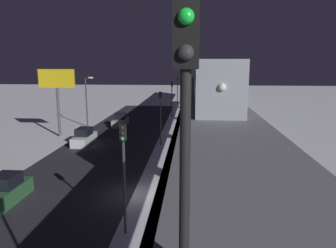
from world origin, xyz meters
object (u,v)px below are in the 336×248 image
(sedan_white_2, at_px, (84,138))
(traffic_light_far, at_px, (172,94))
(subway_train, at_px, (203,71))
(commercial_billboard, at_px, (57,85))
(traffic_light_near, at_px, (124,164))
(traffic_light_mid, at_px, (161,110))
(sedan_silver, at_px, (120,121))
(sedan_green, at_px, (7,190))
(traffic_light_distant, at_px, (177,86))
(rail_signal, at_px, (186,96))

(sedan_white_2, distance_m, traffic_light_far, 22.72)
(subway_train, height_order, commercial_billboard, subway_train)
(traffic_light_near, xyz_separation_m, traffic_light_mid, (0.00, -20.23, 0.00))
(sedan_silver, relative_size, traffic_light_near, 0.71)
(sedan_silver, bearing_deg, sedan_white_2, 81.17)
(sedan_white_2, xyz_separation_m, sedan_silver, (-1.80, -11.59, 0.00))
(subway_train, bearing_deg, commercial_billboard, 36.37)
(sedan_green, xyz_separation_m, traffic_light_far, (-9.30, -36.83, 3.40))
(traffic_light_mid, height_order, traffic_light_distant, same)
(traffic_light_mid, relative_size, traffic_light_distant, 1.00)
(sedan_green, height_order, traffic_light_near, traffic_light_near)
(sedan_white_2, height_order, traffic_light_near, traffic_light_near)
(traffic_light_distant, bearing_deg, sedan_green, 80.74)
(rail_signal, relative_size, traffic_light_far, 0.62)
(traffic_light_far, relative_size, traffic_light_distant, 1.00)
(traffic_light_near, xyz_separation_m, commercial_billboard, (13.95, -23.83, 2.63))
(rail_signal, height_order, sedan_green, rail_signal)
(sedan_green, distance_m, traffic_light_mid, 19.33)
(sedan_white_2, distance_m, traffic_light_distant, 41.88)
(subway_train, height_order, traffic_light_mid, subway_train)
(sedan_green, distance_m, traffic_light_distant, 57.92)
(sedan_silver, distance_m, traffic_light_mid, 14.04)
(rail_signal, distance_m, sedan_white_2, 35.74)
(sedan_white_2, bearing_deg, rail_signal, 111.93)
(sedan_silver, distance_m, commercial_billboard, 11.76)
(sedan_green, bearing_deg, sedan_white_2, -90.00)
(sedan_white_2, relative_size, traffic_light_far, 0.74)
(sedan_silver, bearing_deg, commercial_billboard, 50.31)
(subway_train, bearing_deg, traffic_light_mid, 73.23)
(traffic_light_near, bearing_deg, sedan_white_2, -65.08)
(sedan_white_2, distance_m, sedan_silver, 11.73)
(traffic_light_near, bearing_deg, sedan_green, -21.35)
(traffic_light_mid, distance_m, commercial_billboard, 14.65)
(sedan_white_2, xyz_separation_m, sedan_green, (0.00, 16.38, -0.00))
(traffic_light_mid, bearing_deg, commercial_billboard, -14.45)
(subway_train, bearing_deg, sedan_green, 66.91)
(sedan_silver, height_order, traffic_light_mid, traffic_light_mid)
(sedan_white_2, xyz_separation_m, traffic_light_near, (-9.30, 20.02, 3.40))
(traffic_light_distant, bearing_deg, subway_train, 103.35)
(subway_train, relative_size, rail_signal, 18.52)
(rail_signal, height_order, traffic_light_near, rail_signal)
(rail_signal, height_order, commercial_billboard, rail_signal)
(sedan_green, height_order, sedan_silver, same)
(sedan_green, bearing_deg, commercial_billboard, -77.03)
(traffic_light_far, bearing_deg, traffic_light_distant, -90.00)
(traffic_light_near, relative_size, traffic_light_mid, 1.00)
(traffic_light_distant, distance_m, commercial_billboard, 39.51)
(sedan_green, height_order, commercial_billboard, commercial_billboard)
(rail_signal, relative_size, traffic_light_distant, 0.62)
(sedan_green, relative_size, traffic_light_far, 0.66)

